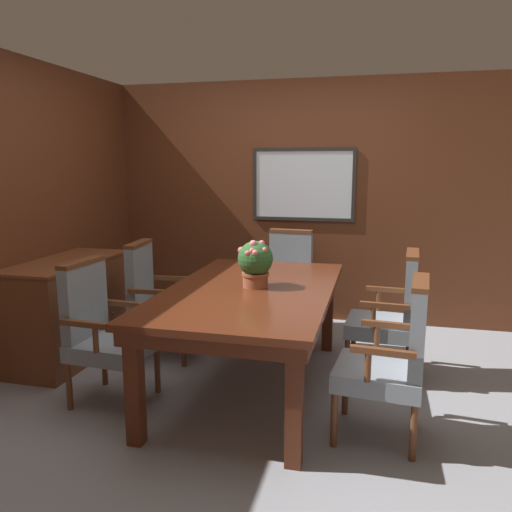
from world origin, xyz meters
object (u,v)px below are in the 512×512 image
(chair_left_far, at_px, (155,297))
(chair_right_far, at_px, (392,312))
(dining_table, at_px, (251,300))
(potted_plant, at_px, (255,262))
(chair_head_far, at_px, (287,279))
(chair_right_near, at_px, (393,357))
(sideboard_cabinet, at_px, (69,309))
(chair_left_near, at_px, (102,329))

(chair_left_far, distance_m, chair_right_far, 1.93)
(dining_table, height_order, potted_plant, potted_plant)
(chair_head_far, relative_size, potted_plant, 2.85)
(dining_table, distance_m, chair_right_near, 1.09)
(sideboard_cabinet, bearing_deg, chair_head_far, 35.51)
(chair_left_near, bearing_deg, potted_plant, -61.70)
(chair_right_near, xyz_separation_m, chair_left_far, (-1.91, 0.88, 0.00))
(chair_left_far, relative_size, chair_right_far, 1.00)
(chair_left_far, bearing_deg, chair_right_near, -119.84)
(potted_plant, xyz_separation_m, sideboard_cabinet, (-1.65, 0.17, -0.51))
(dining_table, relative_size, sideboard_cabinet, 1.70)
(dining_table, xyz_separation_m, potted_plant, (0.02, 0.03, 0.27))
(chair_left_near, xyz_separation_m, sideboard_cabinet, (-0.68, 0.62, -0.09))
(chair_left_near, height_order, chair_right_far, same)
(dining_table, bearing_deg, sideboard_cabinet, 173.01)
(chair_right_near, distance_m, sideboard_cabinet, 2.68)
(chair_right_near, bearing_deg, chair_left_near, -86.09)
(chair_head_far, bearing_deg, potted_plant, -85.11)
(dining_table, relative_size, potted_plant, 5.79)
(chair_head_far, bearing_deg, sideboard_cabinet, -139.92)
(chair_left_near, distance_m, potted_plant, 1.15)
(chair_left_far, distance_m, potted_plant, 1.12)
(chair_left_near, distance_m, chair_head_far, 2.03)
(chair_left_far, distance_m, chair_head_far, 1.35)
(potted_plant, bearing_deg, chair_left_far, 158.24)
(chair_left_near, xyz_separation_m, chair_head_far, (0.96, 1.79, 0.00))
(dining_table, bearing_deg, chair_left_far, 156.25)
(sideboard_cabinet, bearing_deg, potted_plant, -5.91)
(dining_table, height_order, sideboard_cabinet, sideboard_cabinet)
(chair_left_far, xyz_separation_m, sideboard_cabinet, (-0.68, -0.21, -0.09))
(sideboard_cabinet, bearing_deg, dining_table, -6.99)
(chair_right_far, height_order, chair_head_far, same)
(chair_right_near, xyz_separation_m, sideboard_cabinet, (-2.60, 0.67, -0.09))
(chair_left_near, relative_size, sideboard_cabinet, 0.84)
(chair_right_near, distance_m, chair_left_far, 2.11)
(chair_left_far, height_order, sideboard_cabinet, chair_left_far)
(chair_right_near, relative_size, chair_left_far, 1.00)
(chair_right_far, bearing_deg, chair_left_far, -85.12)
(chair_left_near, bearing_deg, chair_right_near, -88.19)
(chair_left_near, height_order, sideboard_cabinet, chair_left_near)
(chair_right_near, bearing_deg, sideboard_cabinet, -99.13)
(chair_right_far, bearing_deg, potted_plant, -62.56)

